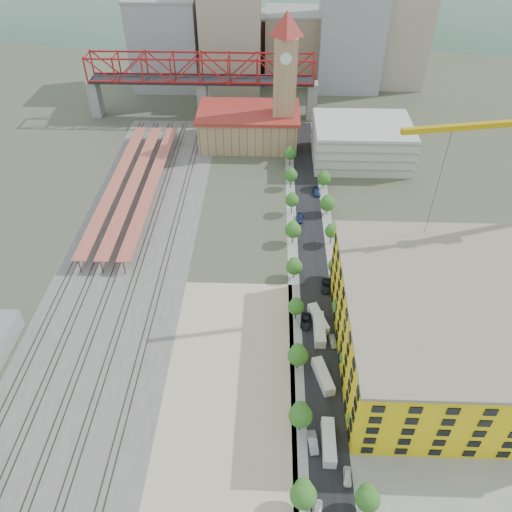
{
  "coord_description": "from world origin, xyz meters",
  "views": [
    {
      "loc": [
        3.74,
        -94.17,
        90.25
      ],
      "look_at": [
        0.51,
        1.61,
        10.0
      ],
      "focal_mm": 35.0,
      "sensor_mm": 36.0,
      "label": 1
    }
  ],
  "objects_px": {
    "site_trailer_b": "(323,376)",
    "site_trailer_c": "(319,330)",
    "construction_building": "(444,326)",
    "site_trailer_a": "(329,442)",
    "clock_tower": "(285,70)",
    "site_trailer_d": "(318,319)"
  },
  "relations": [
    {
      "from": "site_trailer_b",
      "to": "site_trailer_c",
      "type": "distance_m",
      "value": 13.29
    },
    {
      "from": "site_trailer_b",
      "to": "site_trailer_c",
      "type": "bearing_deg",
      "value": 74.35
    },
    {
      "from": "site_trailer_b",
      "to": "site_trailer_c",
      "type": "xyz_separation_m",
      "value": [
        0.0,
        13.29,
        0.09
      ]
    },
    {
      "from": "construction_building",
      "to": "site_trailer_a",
      "type": "distance_m",
      "value": 35.83
    },
    {
      "from": "construction_building",
      "to": "site_trailer_a",
      "type": "relative_size",
      "value": 5.39
    },
    {
      "from": "clock_tower",
      "to": "site_trailer_b",
      "type": "xyz_separation_m",
      "value": [
        8.0,
        -107.89,
        -27.47
      ]
    },
    {
      "from": "site_trailer_a",
      "to": "clock_tower",
      "type": "bearing_deg",
      "value": 94.72
    },
    {
      "from": "construction_building",
      "to": "site_trailer_c",
      "type": "relative_size",
      "value": 5.29
    },
    {
      "from": "construction_building",
      "to": "site_trailer_d",
      "type": "height_order",
      "value": "construction_building"
    },
    {
      "from": "construction_building",
      "to": "site_trailer_a",
      "type": "bearing_deg",
      "value": -138.16
    },
    {
      "from": "site_trailer_b",
      "to": "site_trailer_d",
      "type": "xyz_separation_m",
      "value": [
        0.0,
        16.76,
        -0.01
      ]
    },
    {
      "from": "site_trailer_b",
      "to": "site_trailer_d",
      "type": "distance_m",
      "value": 16.76
    },
    {
      "from": "site_trailer_b",
      "to": "site_trailer_d",
      "type": "bearing_deg",
      "value": 74.35
    },
    {
      "from": "site_trailer_a",
      "to": "site_trailer_c",
      "type": "height_order",
      "value": "site_trailer_c"
    },
    {
      "from": "construction_building",
      "to": "site_trailer_d",
      "type": "xyz_separation_m",
      "value": [
        -26.0,
        8.87,
        -8.2
      ]
    },
    {
      "from": "clock_tower",
      "to": "site_trailer_a",
      "type": "distance_m",
      "value": 126.54
    },
    {
      "from": "site_trailer_a",
      "to": "site_trailer_d",
      "type": "relative_size",
      "value": 1.06
    },
    {
      "from": "site_trailer_d",
      "to": "site_trailer_b",
      "type": "bearing_deg",
      "value": -107.91
    },
    {
      "from": "clock_tower",
      "to": "site_trailer_c",
      "type": "relative_size",
      "value": 5.43
    },
    {
      "from": "construction_building",
      "to": "site_trailer_b",
      "type": "height_order",
      "value": "construction_building"
    },
    {
      "from": "site_trailer_c",
      "to": "site_trailer_d",
      "type": "distance_m",
      "value": 3.48
    },
    {
      "from": "site_trailer_c",
      "to": "site_trailer_d",
      "type": "xyz_separation_m",
      "value": [
        0.0,
        3.48,
        -0.1
      ]
    }
  ]
}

